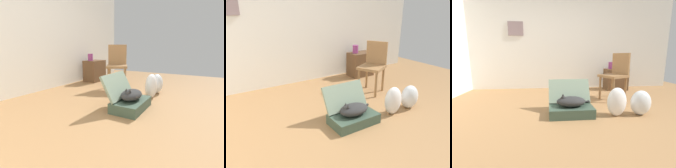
# 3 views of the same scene
# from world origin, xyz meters

# --- Properties ---
(ground_plane) EXTENTS (7.68, 7.68, 0.00)m
(ground_plane) POSITION_xyz_m (0.00, 0.00, 0.00)
(ground_plane) COLOR #9E7247
(ground_plane) RESTS_ON ground
(wall_back) EXTENTS (6.40, 0.15, 2.60)m
(wall_back) POSITION_xyz_m (-0.00, 2.26, 1.30)
(wall_back) COLOR silver
(wall_back) RESTS_ON ground
(suitcase_base) EXTENTS (0.67, 0.41, 0.15)m
(suitcase_base) POSITION_xyz_m (0.02, 0.11, 0.07)
(suitcase_base) COLOR #384C3D
(suitcase_base) RESTS_ON ground
(suitcase_lid) EXTENTS (0.67, 0.23, 0.37)m
(suitcase_lid) POSITION_xyz_m (0.02, 0.34, 0.33)
(suitcase_lid) COLOR gray
(suitcase_lid) RESTS_ON suitcase_base
(cat) EXTENTS (0.52, 0.28, 0.20)m
(cat) POSITION_xyz_m (0.01, 0.12, 0.22)
(cat) COLOR #2D2D2D
(cat) RESTS_ON suitcase_base
(plastic_bag_white) EXTENTS (0.29, 0.21, 0.44)m
(plastic_bag_white) POSITION_xyz_m (0.70, 0.03, 0.22)
(plastic_bag_white) COLOR white
(plastic_bag_white) RESTS_ON ground
(plastic_bag_clear) EXTENTS (0.31, 0.24, 0.39)m
(plastic_bag_clear) POSITION_xyz_m (1.09, 0.04, 0.19)
(plastic_bag_clear) COLOR silver
(plastic_bag_clear) RESTS_ON ground
(side_table) EXTENTS (0.57, 0.37, 0.56)m
(side_table) POSITION_xyz_m (1.49, 1.85, 0.28)
(side_table) COLOR brown
(side_table) RESTS_ON ground
(vase_tall) EXTENTS (0.13, 0.13, 0.18)m
(vase_tall) POSITION_xyz_m (1.35, 1.88, 0.65)
(vase_tall) COLOR #8C387A
(vase_tall) RESTS_ON side_table
(chair) EXTENTS (0.61, 0.59, 0.96)m
(chair) POSITION_xyz_m (1.07, 0.92, 0.54)
(chair) COLOR olive
(chair) RESTS_ON ground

